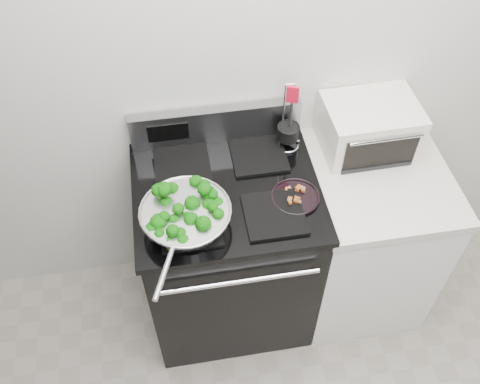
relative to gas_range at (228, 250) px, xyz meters
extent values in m
cube|color=silver|center=(0.30, 0.34, 0.86)|extent=(4.00, 0.02, 2.70)
cube|color=black|center=(0.00, 0.00, -0.03)|extent=(0.76, 0.66, 0.92)
cube|color=black|center=(0.00, 0.00, 0.45)|extent=(0.79, 0.69, 0.03)
cube|color=#99999E|center=(0.00, 0.30, 0.55)|extent=(0.76, 0.05, 0.18)
cube|color=black|center=(-0.17, -0.17, 0.47)|extent=(0.24, 0.24, 0.01)
cube|color=black|center=(0.17, -0.17, 0.47)|extent=(0.24, 0.24, 0.01)
cube|color=black|center=(-0.17, 0.17, 0.47)|extent=(0.24, 0.24, 0.01)
cube|color=black|center=(0.17, 0.17, 0.47)|extent=(0.24, 0.24, 0.01)
cube|color=white|center=(0.68, 0.00, -0.05)|extent=(0.60, 0.66, 0.88)
cube|color=beige|center=(0.68, 0.00, 0.41)|extent=(0.62, 0.68, 0.04)
torus|color=silver|center=(-0.18, -0.16, 0.55)|extent=(0.36, 0.36, 0.01)
cylinder|color=silver|center=(-0.28, -0.43, 0.54)|extent=(0.10, 0.21, 0.02)
cylinder|color=black|center=(0.28, -0.10, 0.47)|extent=(0.20, 0.20, 0.01)
cylinder|color=black|center=(0.31, 0.21, 0.54)|extent=(0.09, 0.09, 0.06)
cylinder|color=black|center=(0.31, 0.21, 0.62)|extent=(0.02, 0.02, 0.20)
cube|color=red|center=(0.31, 0.21, 0.77)|extent=(0.05, 0.03, 0.08)
cube|color=silver|center=(0.67, 0.18, 0.55)|extent=(0.41, 0.31, 0.23)
cube|color=black|center=(0.67, 0.03, 0.54)|extent=(0.32, 0.01, 0.16)
camera|label=1|loc=(-0.18, -1.46, 2.16)|focal=40.00mm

